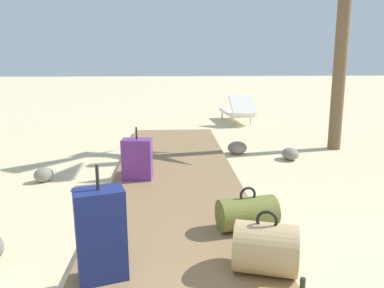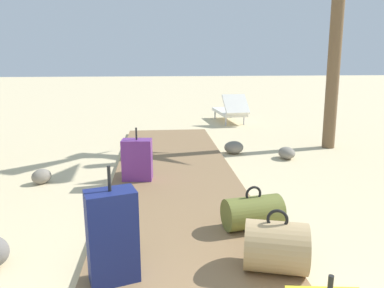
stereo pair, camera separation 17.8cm
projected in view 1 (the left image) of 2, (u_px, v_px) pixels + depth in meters
ground_plane at (177, 218)px, 3.99m from camera, size 60.00×60.00×0.00m
boardwalk at (176, 190)px, 4.71m from camera, size 1.70×7.60×0.08m
suitcase_navy at (101, 235)px, 2.69m from camera, size 0.40×0.31×0.88m
suitcase_purple at (137, 159)px, 4.96m from camera, size 0.41×0.26×0.71m
duffel_bag_olive at (247, 213)px, 3.53m from camera, size 0.60×0.41×0.42m
duffel_bag_tan at (266, 248)px, 2.81m from camera, size 0.56×0.51×0.51m
lounge_chair at (237, 110)px, 9.69m from camera, size 0.74×1.61×0.77m
rock_right_near at (290, 154)px, 6.23m from camera, size 0.29×0.36×0.20m
rock_right_far at (237, 148)px, 6.59m from camera, size 0.35×0.32×0.22m
rock_left_far at (44, 175)px, 5.12m from camera, size 0.33×0.32×0.21m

